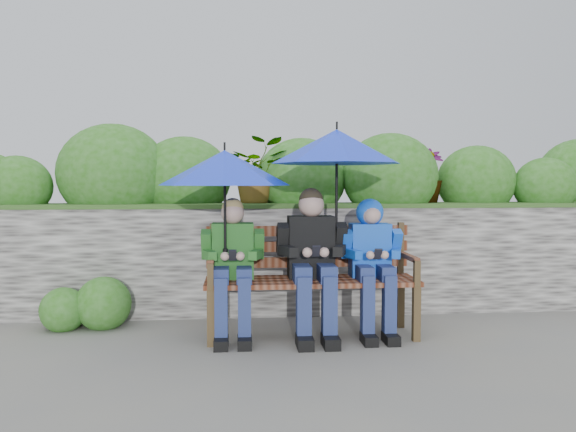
{
  "coord_description": "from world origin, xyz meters",
  "views": [
    {
      "loc": [
        -0.41,
        -4.46,
        1.22
      ],
      "look_at": [
        0.0,
        0.1,
        0.95
      ],
      "focal_mm": 35.0,
      "sensor_mm": 36.0,
      "label": 1
    }
  ],
  "objects": [
    {
      "name": "park_bench",
      "position": [
        0.17,
        -0.01,
        0.51
      ],
      "size": [
        1.68,
        0.49,
        0.89
      ],
      "color": "#493821",
      "rests_on": "ground"
    },
    {
      "name": "ground",
      "position": [
        0.0,
        0.0,
        0.0
      ],
      "size": [
        60.0,
        60.0,
        0.0
      ],
      "primitive_type": "plane",
      "color": "slate",
      "rests_on": "ground"
    },
    {
      "name": "garden_backdrop",
      "position": [
        -0.07,
        1.57,
        0.65
      ],
      "size": [
        8.0,
        2.84,
        1.81
      ],
      "color": "#403E3C",
      "rests_on": "ground"
    },
    {
      "name": "boy_left",
      "position": [
        -0.45,
        -0.09,
        0.62
      ],
      "size": [
        0.49,
        0.57,
        1.1
      ],
      "color": "#2F5924",
      "rests_on": "ground"
    },
    {
      "name": "boy_right",
      "position": [
        0.66,
        -0.07,
        0.65
      ],
      "size": [
        0.48,
        0.58,
        1.09
      ],
      "color": "#1E52B4",
      "rests_on": "ground"
    },
    {
      "name": "umbrella_right",
      "position": [
        0.38,
        -0.03,
        1.51
      ],
      "size": [
        1.04,
        1.04,
        1.01
      ],
      "color": "#0F2CD7",
      "rests_on": "ground"
    },
    {
      "name": "boy_middle",
      "position": [
        0.18,
        -0.1,
        0.65
      ],
      "size": [
        0.55,
        0.64,
        1.18
      ],
      "color": "black",
      "rests_on": "ground"
    },
    {
      "name": "umbrella_left",
      "position": [
        -0.51,
        -0.11,
        1.34
      ],
      "size": [
        1.02,
        1.02,
        0.86
      ],
      "color": "#0F2CD7",
      "rests_on": "ground"
    }
  ]
}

